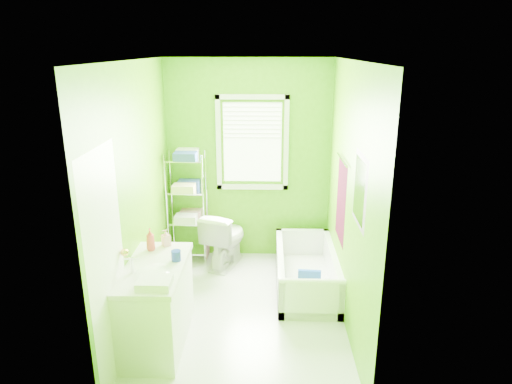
{
  "coord_description": "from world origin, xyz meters",
  "views": [
    {
      "loc": [
        0.25,
        -4.28,
        2.71
      ],
      "look_at": [
        0.13,
        0.25,
        1.27
      ],
      "focal_mm": 32.0,
      "sensor_mm": 36.0,
      "label": 1
    }
  ],
  "objects_px": {
    "bathtub": "(306,276)",
    "wire_shelf_unit": "(188,195)",
    "toilet": "(225,238)",
    "vanity": "(156,302)"
  },
  "relations": [
    {
      "from": "bathtub",
      "to": "vanity",
      "type": "xyz_separation_m",
      "value": [
        -1.5,
        -1.07,
        0.28
      ]
    },
    {
      "from": "toilet",
      "to": "vanity",
      "type": "distance_m",
      "value": 1.73
    },
    {
      "from": "bathtub",
      "to": "vanity",
      "type": "bearing_deg",
      "value": -144.42
    },
    {
      "from": "bathtub",
      "to": "toilet",
      "type": "xyz_separation_m",
      "value": [
        -1.0,
        0.58,
        0.22
      ]
    },
    {
      "from": "vanity",
      "to": "wire_shelf_unit",
      "type": "relative_size",
      "value": 0.72
    },
    {
      "from": "toilet",
      "to": "vanity",
      "type": "xyz_separation_m",
      "value": [
        -0.5,
        -1.65,
        0.06
      ]
    },
    {
      "from": "bathtub",
      "to": "toilet",
      "type": "distance_m",
      "value": 1.18
    },
    {
      "from": "toilet",
      "to": "wire_shelf_unit",
      "type": "height_order",
      "value": "wire_shelf_unit"
    },
    {
      "from": "toilet",
      "to": "wire_shelf_unit",
      "type": "bearing_deg",
      "value": 2.78
    },
    {
      "from": "bathtub",
      "to": "wire_shelf_unit",
      "type": "relative_size",
      "value": 0.98
    }
  ]
}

